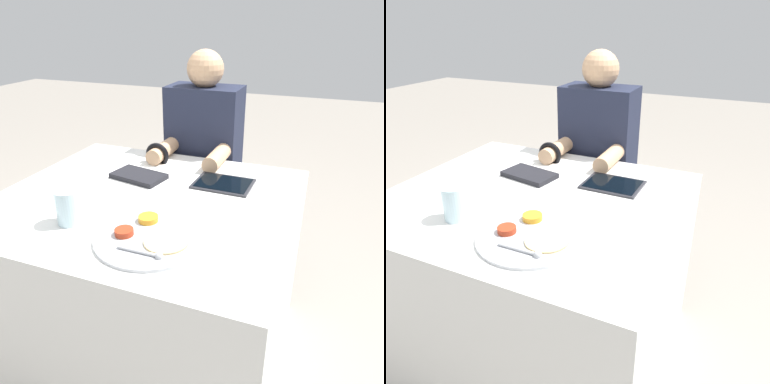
# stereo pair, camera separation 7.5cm
# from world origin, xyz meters

# --- Properties ---
(ground_plane) EXTENTS (12.00, 12.00, 0.00)m
(ground_plane) POSITION_xyz_m (0.00, 0.00, 0.00)
(ground_plane) COLOR gray
(dining_table) EXTENTS (1.06, 0.94, 0.74)m
(dining_table) POSITION_xyz_m (0.00, 0.00, 0.37)
(dining_table) COLOR silver
(dining_table) RESTS_ON ground_plane
(thali_tray) EXTENTS (0.33, 0.33, 0.03)m
(thali_tray) POSITION_xyz_m (0.14, -0.24, 0.74)
(thali_tray) COLOR #B7BABF
(thali_tray) RESTS_ON dining_table
(red_notebook) EXTENTS (0.23, 0.16, 0.02)m
(red_notebook) POSITION_xyz_m (-0.11, 0.15, 0.74)
(red_notebook) COLOR silver
(red_notebook) RESTS_ON dining_table
(tablet_device) EXTENTS (0.23, 0.17, 0.01)m
(tablet_device) POSITION_xyz_m (0.23, 0.21, 0.74)
(tablet_device) COLOR #28282D
(tablet_device) RESTS_ON dining_table
(person_diner) EXTENTS (0.36, 0.42, 1.20)m
(person_diner) POSITION_xyz_m (0.01, 0.59, 0.56)
(person_diner) COLOR black
(person_diner) RESTS_ON ground_plane
(drinking_glass) EXTENTS (0.08, 0.08, 0.11)m
(drinking_glass) POSITION_xyz_m (-0.14, -0.25, 0.79)
(drinking_glass) COLOR silver
(drinking_glass) RESTS_ON dining_table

